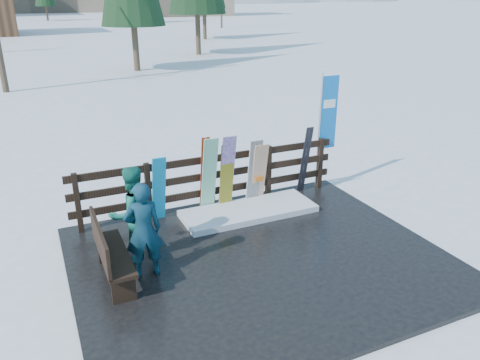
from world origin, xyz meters
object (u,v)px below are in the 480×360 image
snowboard_4 (254,172)px  snowboard_5 (259,174)px  snowboard_3 (227,173)px  snowboard_1 (209,175)px  rental_flag (326,117)px  snowboard_2 (227,177)px  bench (109,252)px  person_front (143,231)px  snowboard_0 (159,189)px  person_back (133,214)px

snowboard_4 → snowboard_5: size_ratio=1.07×
snowboard_3 → snowboard_4: 0.60m
snowboard_1 → rental_flag: bearing=5.4°
snowboard_2 → snowboard_5: 0.73m
bench → rental_flag: rental_flag is taller
snowboard_5 → person_front: (-2.81, -1.70, 0.12)m
snowboard_1 → person_front: 2.42m
snowboard_0 → snowboard_1: snowboard_1 is taller
person_front → snowboard_3: bearing=-138.0°
snowboard_5 → bench: bearing=-153.7°
snowboard_4 → person_back: person_back is taller
snowboard_3 → rental_flag: (2.47, 0.27, 0.81)m
snowboard_5 → snowboard_3: bearing=-180.0°
bench → snowboard_3: bearing=32.1°
rental_flag → person_back: (-4.60, -1.39, -0.80)m
rental_flag → person_front: bearing=-156.7°
snowboard_1 → snowboard_3: snowboard_1 is taller
snowboard_2 → person_front: person_front is taller
bench → snowboard_0: bearing=53.2°
snowboard_2 → snowboard_1: bearing=-180.0°
snowboard_2 → rental_flag: (2.49, 0.27, 0.90)m
bench → snowboard_1: (2.25, 1.65, 0.28)m
snowboard_3 → snowboard_0: bearing=180.0°
snowboard_2 → person_back: person_back is taller
bench → person_back: person_back is taller
snowboard_5 → person_back: person_back is taller
rental_flag → person_front: rental_flag is taller
snowboard_1 → snowboard_3: 0.38m
snowboard_4 → snowboard_0: bearing=180.0°
rental_flag → snowboard_4: bearing=-171.8°
snowboard_1 → person_back: person_back is taller
snowboard_4 → person_front: (-2.70, -1.70, 0.07)m
snowboard_0 → snowboard_5: 2.11m
snowboard_0 → person_front: bearing=-112.4°
bench → snowboard_4: snowboard_4 is taller
bench → snowboard_3: 3.12m
snowboard_0 → rental_flag: (3.87, 0.27, 0.92)m
snowboard_0 → snowboard_5: snowboard_0 is taller
snowboard_2 → rental_flag: 2.66m
snowboard_0 → snowboard_4: bearing=0.0°
snowboard_2 → rental_flag: bearing=6.2°
person_front → snowboard_4: bearing=-144.7°
snowboard_3 → rental_flag: 2.62m
snowboard_1 → rental_flag: (2.86, 0.27, 0.81)m
rental_flag → snowboard_1: bearing=-174.6°
snowboard_3 → snowboard_1: bearing=180.0°
snowboard_0 → snowboard_3: 1.40m
person_back → snowboard_3: bearing=-166.1°
snowboard_0 → snowboard_1: bearing=-0.0°
bench → snowboard_0: (1.23, 1.65, 0.17)m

